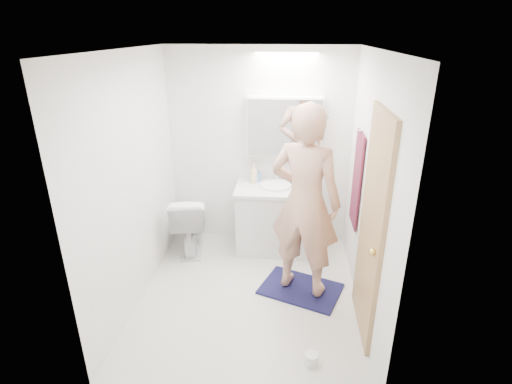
# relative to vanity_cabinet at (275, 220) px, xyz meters

# --- Properties ---
(floor) EXTENTS (2.50, 2.50, 0.00)m
(floor) POSITION_rel_vanity_cabinet_xyz_m (-0.22, -0.96, -0.39)
(floor) COLOR silver
(floor) RESTS_ON ground
(ceiling) EXTENTS (2.50, 2.50, 0.00)m
(ceiling) POSITION_rel_vanity_cabinet_xyz_m (-0.22, -0.96, 2.01)
(ceiling) COLOR white
(ceiling) RESTS_ON floor
(wall_back) EXTENTS (2.50, 0.00, 2.50)m
(wall_back) POSITION_rel_vanity_cabinet_xyz_m (-0.22, 0.29, 0.81)
(wall_back) COLOR white
(wall_back) RESTS_ON floor
(wall_front) EXTENTS (2.50, 0.00, 2.50)m
(wall_front) POSITION_rel_vanity_cabinet_xyz_m (-0.22, -2.21, 0.81)
(wall_front) COLOR white
(wall_front) RESTS_ON floor
(wall_left) EXTENTS (0.00, 2.50, 2.50)m
(wall_left) POSITION_rel_vanity_cabinet_xyz_m (-1.32, -0.96, 0.81)
(wall_left) COLOR white
(wall_left) RESTS_ON floor
(wall_right) EXTENTS (0.00, 2.50, 2.50)m
(wall_right) POSITION_rel_vanity_cabinet_xyz_m (0.88, -0.96, 0.81)
(wall_right) COLOR white
(wall_right) RESTS_ON floor
(vanity_cabinet) EXTENTS (0.90, 0.55, 0.78)m
(vanity_cabinet) POSITION_rel_vanity_cabinet_xyz_m (0.00, 0.00, 0.00)
(vanity_cabinet) COLOR silver
(vanity_cabinet) RESTS_ON floor
(countertop) EXTENTS (0.95, 0.58, 0.04)m
(countertop) POSITION_rel_vanity_cabinet_xyz_m (0.00, -0.00, 0.41)
(countertop) COLOR white
(countertop) RESTS_ON vanity_cabinet
(sink_basin) EXTENTS (0.36, 0.36, 0.03)m
(sink_basin) POSITION_rel_vanity_cabinet_xyz_m (0.00, 0.03, 0.45)
(sink_basin) COLOR white
(sink_basin) RESTS_ON countertop
(faucet) EXTENTS (0.02, 0.02, 0.16)m
(faucet) POSITION_rel_vanity_cabinet_xyz_m (0.00, 0.22, 0.51)
(faucet) COLOR silver
(faucet) RESTS_ON countertop
(medicine_cabinet) EXTENTS (0.88, 0.14, 0.70)m
(medicine_cabinet) POSITION_rel_vanity_cabinet_xyz_m (0.08, 0.21, 1.11)
(medicine_cabinet) COLOR white
(medicine_cabinet) RESTS_ON wall_back
(mirror_panel) EXTENTS (0.84, 0.01, 0.66)m
(mirror_panel) POSITION_rel_vanity_cabinet_xyz_m (0.08, 0.13, 1.11)
(mirror_panel) COLOR silver
(mirror_panel) RESTS_ON medicine_cabinet
(toilet) EXTENTS (0.52, 0.78, 0.74)m
(toilet) POSITION_rel_vanity_cabinet_xyz_m (-1.03, -0.11, -0.02)
(toilet) COLOR white
(toilet) RESTS_ON floor
(bath_rug) EXTENTS (0.94, 0.80, 0.02)m
(bath_rug) POSITION_rel_vanity_cabinet_xyz_m (0.32, -0.84, -0.38)
(bath_rug) COLOR #17133B
(bath_rug) RESTS_ON floor
(person) EXTENTS (0.82, 0.68, 1.93)m
(person) POSITION_rel_vanity_cabinet_xyz_m (0.32, -0.84, 0.62)
(person) COLOR tan
(person) RESTS_ON bath_rug
(door) EXTENTS (0.04, 0.80, 2.00)m
(door) POSITION_rel_vanity_cabinet_xyz_m (0.86, -1.31, 0.61)
(door) COLOR tan
(door) RESTS_ON wall_right
(door_knob) EXTENTS (0.06, 0.06, 0.06)m
(door_knob) POSITION_rel_vanity_cabinet_xyz_m (0.82, -1.61, 0.56)
(door_knob) COLOR gold
(door_knob) RESTS_ON door
(towel) EXTENTS (0.02, 0.42, 1.00)m
(towel) POSITION_rel_vanity_cabinet_xyz_m (0.86, -0.41, 0.71)
(towel) COLOR #1B133D
(towel) RESTS_ON wall_right
(towel_hook) EXTENTS (0.07, 0.02, 0.02)m
(towel_hook) POSITION_rel_vanity_cabinet_xyz_m (0.85, -0.41, 1.23)
(towel_hook) COLOR silver
(towel_hook) RESTS_ON wall_right
(soap_bottle_a) EXTENTS (0.09, 0.09, 0.23)m
(soap_bottle_a) POSITION_rel_vanity_cabinet_xyz_m (-0.27, 0.15, 0.55)
(soap_bottle_a) COLOR beige
(soap_bottle_a) RESTS_ON countertop
(soap_bottle_b) EXTENTS (0.11, 0.11, 0.16)m
(soap_bottle_b) POSITION_rel_vanity_cabinet_xyz_m (-0.24, 0.18, 0.51)
(soap_bottle_b) COLOR #5C97C6
(soap_bottle_b) RESTS_ON countertop
(toothbrush_cup) EXTENTS (0.11, 0.11, 0.09)m
(toothbrush_cup) POSITION_rel_vanity_cabinet_xyz_m (0.19, 0.16, 0.47)
(toothbrush_cup) COLOR #4065C1
(toothbrush_cup) RESTS_ON countertop
(toilet_paper_roll) EXTENTS (0.11, 0.11, 0.10)m
(toilet_paper_roll) POSITION_rel_vanity_cabinet_xyz_m (0.39, -1.84, -0.34)
(toilet_paper_roll) COLOR white
(toilet_paper_roll) RESTS_ON floor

